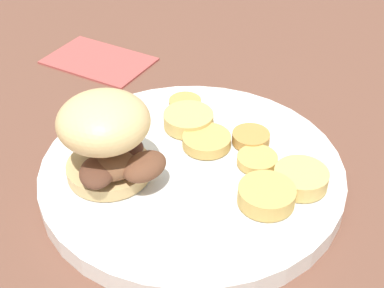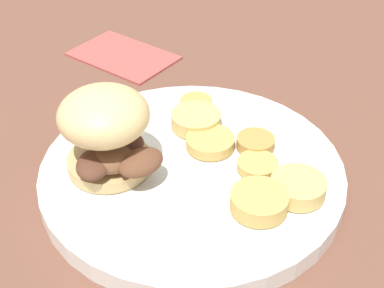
% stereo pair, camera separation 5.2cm
% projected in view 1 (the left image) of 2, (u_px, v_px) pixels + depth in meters
% --- Properties ---
extents(ground_plane, '(4.00, 4.00, 0.00)m').
position_uv_depth(ground_plane, '(192.00, 181.00, 0.55)').
color(ground_plane, brown).
extents(dinner_plate, '(0.31, 0.31, 0.02)m').
position_uv_depth(dinner_plate, '(192.00, 171.00, 0.54)').
color(dinner_plate, white).
rests_on(dinner_plate, ground_plane).
extents(sandwich, '(0.09, 0.10, 0.09)m').
position_uv_depth(sandwich, '(108.00, 138.00, 0.50)').
color(sandwich, tan).
rests_on(sandwich, dinner_plate).
extents(potato_round_0, '(0.05, 0.05, 0.02)m').
position_uv_depth(potato_round_0, '(266.00, 195.00, 0.49)').
color(potato_round_0, tan).
rests_on(potato_round_0, dinner_plate).
extents(potato_round_1, '(0.05, 0.05, 0.02)m').
position_uv_depth(potato_round_1, '(301.00, 178.00, 0.51)').
color(potato_round_1, '#DBB766').
rests_on(potato_round_1, dinner_plate).
extents(potato_round_2, '(0.04, 0.04, 0.01)m').
position_uv_depth(potato_round_2, '(251.00, 138.00, 0.56)').
color(potato_round_2, '#BC8942').
rests_on(potato_round_2, dinner_plate).
extents(potato_round_3, '(0.05, 0.05, 0.02)m').
position_uv_depth(potato_round_3, '(188.00, 120.00, 0.58)').
color(potato_round_3, '#DBB766').
rests_on(potato_round_3, dinner_plate).
extents(potato_round_4, '(0.04, 0.04, 0.01)m').
position_uv_depth(potato_round_4, '(257.00, 160.00, 0.53)').
color(potato_round_4, tan).
rests_on(potato_round_4, dinner_plate).
extents(potato_round_5, '(0.05, 0.05, 0.01)m').
position_uv_depth(potato_round_5, '(207.00, 141.00, 0.56)').
color(potato_round_5, tan).
rests_on(potato_round_5, dinner_plate).
extents(potato_round_6, '(0.04, 0.04, 0.01)m').
position_uv_depth(potato_round_6, '(185.00, 104.00, 0.61)').
color(potato_round_6, tan).
rests_on(potato_round_6, dinner_plate).
extents(napkin, '(0.15, 0.17, 0.01)m').
position_uv_depth(napkin, '(99.00, 60.00, 0.75)').
color(napkin, '#B24C47').
rests_on(napkin, ground_plane).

